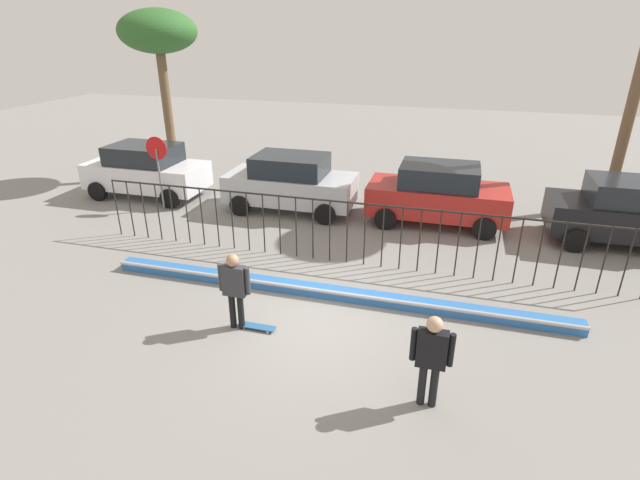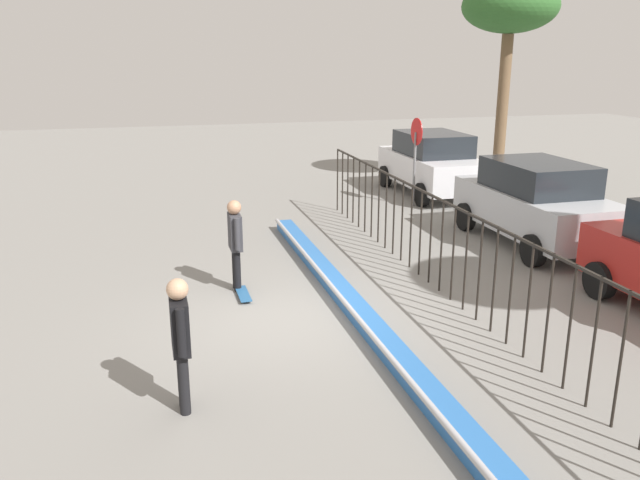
{
  "view_description": "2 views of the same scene",
  "coord_description": "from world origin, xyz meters",
  "px_view_note": "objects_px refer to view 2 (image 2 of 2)",
  "views": [
    {
      "loc": [
        2.49,
        -8.53,
        5.86
      ],
      "look_at": [
        -0.15,
        0.85,
        1.52
      ],
      "focal_mm": 27.38,
      "sensor_mm": 36.0,
      "label": 1
    },
    {
      "loc": [
        9.7,
        -2.16,
        4.26
      ],
      "look_at": [
        0.2,
        0.44,
        1.36
      ],
      "focal_mm": 36.02,
      "sensor_mm": 36.0,
      "label": 2
    }
  ],
  "objects_px": {
    "skateboard": "(243,294)",
    "stop_sign": "(416,150)",
    "parked_car_white": "(432,163)",
    "camera_operator": "(180,333)",
    "skateboarder": "(235,237)",
    "parked_car_silver": "(536,202)",
    "palm_tree_short": "(510,11)"
  },
  "relations": [
    {
      "from": "skateboard",
      "to": "stop_sign",
      "type": "xyz_separation_m",
      "value": [
        -5.83,
        5.82,
        1.56
      ]
    },
    {
      "from": "parked_car_white",
      "to": "camera_operator",
      "type": "bearing_deg",
      "value": -33.94
    },
    {
      "from": "skateboarder",
      "to": "parked_car_white",
      "type": "bearing_deg",
      "value": 139.18
    },
    {
      "from": "parked_car_white",
      "to": "parked_car_silver",
      "type": "bearing_deg",
      "value": 3.55
    },
    {
      "from": "skateboard",
      "to": "palm_tree_short",
      "type": "relative_size",
      "value": 0.13
    },
    {
      "from": "stop_sign",
      "to": "skateboard",
      "type": "bearing_deg",
      "value": -44.95
    },
    {
      "from": "camera_operator",
      "to": "parked_car_white",
      "type": "height_order",
      "value": "parked_car_white"
    },
    {
      "from": "palm_tree_short",
      "to": "stop_sign",
      "type": "bearing_deg",
      "value": -64.32
    },
    {
      "from": "skateboard",
      "to": "parked_car_white",
      "type": "relative_size",
      "value": 0.19
    },
    {
      "from": "skateboarder",
      "to": "stop_sign",
      "type": "height_order",
      "value": "stop_sign"
    },
    {
      "from": "camera_operator",
      "to": "parked_car_white",
      "type": "distance_m",
      "value": 13.54
    },
    {
      "from": "skateboard",
      "to": "stop_sign",
      "type": "height_order",
      "value": "stop_sign"
    },
    {
      "from": "skateboard",
      "to": "parked_car_silver",
      "type": "relative_size",
      "value": 0.19
    },
    {
      "from": "skateboard",
      "to": "palm_tree_short",
      "type": "bearing_deg",
      "value": 142.86
    },
    {
      "from": "camera_operator",
      "to": "parked_car_white",
      "type": "bearing_deg",
      "value": -25.46
    },
    {
      "from": "parked_car_silver",
      "to": "palm_tree_short",
      "type": "relative_size",
      "value": 0.67
    },
    {
      "from": "parked_car_silver",
      "to": "skateboarder",
      "type": "bearing_deg",
      "value": -78.97
    },
    {
      "from": "parked_car_white",
      "to": "stop_sign",
      "type": "xyz_separation_m",
      "value": [
        1.33,
        -1.15,
        0.64
      ]
    },
    {
      "from": "parked_car_white",
      "to": "parked_car_silver",
      "type": "relative_size",
      "value": 1.0
    },
    {
      "from": "stop_sign",
      "to": "palm_tree_short",
      "type": "xyz_separation_m",
      "value": [
        -1.78,
        3.7,
        3.83
      ]
    },
    {
      "from": "skateboarder",
      "to": "palm_tree_short",
      "type": "height_order",
      "value": "palm_tree_short"
    },
    {
      "from": "parked_car_silver",
      "to": "stop_sign",
      "type": "height_order",
      "value": "stop_sign"
    },
    {
      "from": "parked_car_white",
      "to": "stop_sign",
      "type": "distance_m",
      "value": 1.87
    },
    {
      "from": "camera_operator",
      "to": "parked_car_silver",
      "type": "xyz_separation_m",
      "value": [
        -5.19,
        8.24,
        -0.06
      ]
    },
    {
      "from": "palm_tree_short",
      "to": "skateboard",
      "type": "bearing_deg",
      "value": -51.36
    },
    {
      "from": "stop_sign",
      "to": "camera_operator",
      "type": "bearing_deg",
      "value": -37.0
    },
    {
      "from": "skateboarder",
      "to": "skateboard",
      "type": "xyz_separation_m",
      "value": [
        0.41,
        0.05,
        -0.96
      ]
    },
    {
      "from": "parked_car_white",
      "to": "palm_tree_short",
      "type": "height_order",
      "value": "palm_tree_short"
    },
    {
      "from": "stop_sign",
      "to": "palm_tree_short",
      "type": "height_order",
      "value": "palm_tree_short"
    },
    {
      "from": "camera_operator",
      "to": "palm_tree_short",
      "type": "distance_m",
      "value": 16.16
    },
    {
      "from": "skateboard",
      "to": "stop_sign",
      "type": "relative_size",
      "value": 0.32
    },
    {
      "from": "camera_operator",
      "to": "parked_car_silver",
      "type": "bearing_deg",
      "value": -45.75
    }
  ]
}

